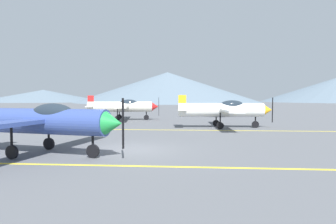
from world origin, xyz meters
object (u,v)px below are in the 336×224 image
at_px(airplane_far, 123,106).
at_px(traffic_cone_front, 38,129).
at_px(airplane_mid, 224,109).
at_px(car_sedan, 221,109).
at_px(airplane_near, 41,120).

height_order(airplane_far, traffic_cone_front, airplane_far).
xyz_separation_m(airplane_mid, traffic_cone_front, (-12.65, -4.32, -1.14)).
bearing_deg(car_sedan, airplane_far, -145.53).
bearing_deg(airplane_mid, airplane_far, 144.97).
bearing_deg(airplane_mid, car_sedan, 84.87).
xyz_separation_m(airplane_far, traffic_cone_front, (-3.10, -11.02, -1.14)).
bearing_deg(airplane_far, airplane_near, -87.50).
relative_size(airplane_near, airplane_far, 1.00).
bearing_deg(airplane_far, airplane_mid, -35.03).
relative_size(car_sedan, traffic_cone_front, 7.90).
distance_m(car_sedan, traffic_cone_front, 23.12).
xyz_separation_m(airplane_near, airplane_mid, (8.78, 11.13, 0.00)).
bearing_deg(car_sedan, airplane_near, -111.69).
xyz_separation_m(airplane_near, traffic_cone_front, (-3.87, 6.80, -1.14)).
bearing_deg(car_sedan, traffic_cone_front, -127.03).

